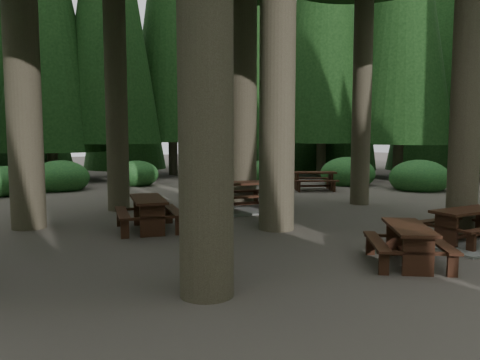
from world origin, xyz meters
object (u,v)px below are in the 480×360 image
picnic_table_c (241,200)px  picnic_table_d (314,178)px  picnic_table_b (148,209)px  picnic_table_e (408,239)px  picnic_table_a (467,232)px

picnic_table_c → picnic_table_d: bearing=37.3°
picnic_table_b → picnic_table_e: 5.86m
picnic_table_d → picnic_table_e: bearing=-92.8°
picnic_table_b → picnic_table_e: size_ratio=1.02×
picnic_table_b → picnic_table_e: bearing=-137.9°
picnic_table_d → picnic_table_e: 10.88m
picnic_table_b → picnic_table_d: (8.60, 3.98, -0.02)m
picnic_table_a → picnic_table_e: 2.43m
picnic_table_c → picnic_table_d: 5.79m
picnic_table_d → picnic_table_e: size_ratio=1.07×
picnic_table_c → picnic_table_e: 6.58m
picnic_table_c → picnic_table_d: (5.16, 2.63, 0.20)m
picnic_table_b → picnic_table_c: 3.70m
picnic_table_b → picnic_table_d: 9.47m
picnic_table_a → picnic_table_e: bearing=-167.3°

